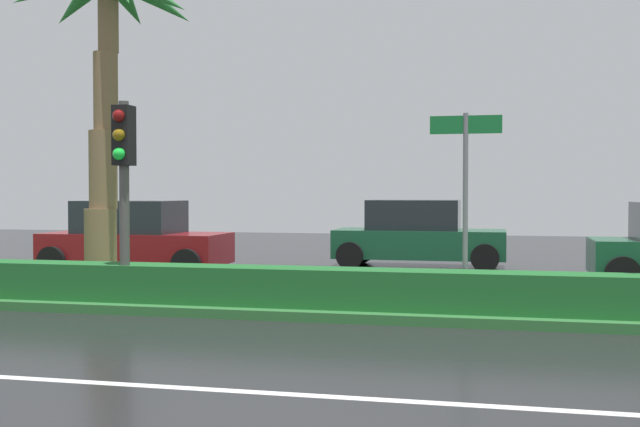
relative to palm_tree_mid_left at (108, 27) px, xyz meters
The scene contains 9 objects.
ground_plane 7.59m from the palm_tree_mid_left, ahead, with size 90.00×42.00×0.10m, color black.
near_lane_divider_stripe 9.82m from the palm_tree_mid_left, 48.42° to the right, with size 81.00×0.14×0.01m, color white.
median_strip 7.48m from the palm_tree_mid_left, ahead, with size 85.50×4.00×0.15m, color #2D6B33.
median_hedge 7.43m from the palm_tree_mid_left, 16.98° to the right, with size 76.50×0.70×0.60m.
palm_tree_mid_left is the anchor object (origin of this frame).
traffic_signal_median_left 3.54m from the palm_tree_mid_left, 56.32° to the right, with size 0.28×0.43×3.23m.
street_name_sign 7.38m from the palm_tree_mid_left, 10.03° to the right, with size 1.10×0.08×3.00m.
car_in_traffic_leading 5.59m from the palm_tree_mid_left, 109.18° to the left, with size 4.30×2.02×1.72m.
car_in_traffic_second 9.33m from the palm_tree_mid_left, 51.75° to the left, with size 4.30×2.02×1.72m.
Camera 1 is at (1.57, -5.15, 1.94)m, focal length 43.88 mm.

